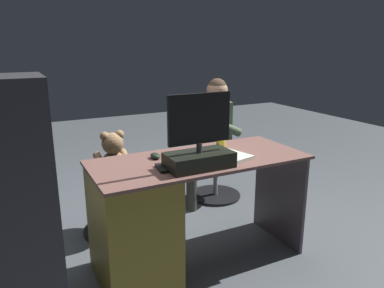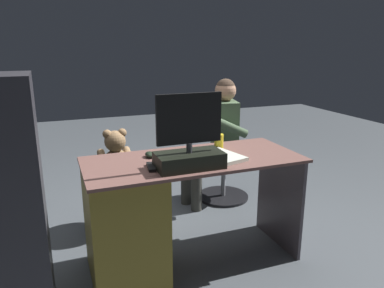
# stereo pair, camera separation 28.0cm
# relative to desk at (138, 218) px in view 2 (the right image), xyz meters

# --- Properties ---
(ground_plane) EXTENTS (10.00, 10.00, 0.00)m
(ground_plane) POSITION_rel_desk_xyz_m (-0.38, -0.43, -0.40)
(ground_plane) COLOR #50565B
(desk) EXTENTS (1.42, 0.62, 0.75)m
(desk) POSITION_rel_desk_xyz_m (0.00, 0.00, 0.00)
(desk) COLOR brown
(desk) RESTS_ON ground_plane
(monitor) EXTENTS (0.41, 0.21, 0.45)m
(monitor) POSITION_rel_desk_xyz_m (-0.29, 0.16, 0.48)
(monitor) COLOR black
(monitor) RESTS_ON desk
(keyboard) EXTENTS (0.42, 0.14, 0.02)m
(keyboard) POSITION_rel_desk_xyz_m (-0.41, -0.11, 0.37)
(keyboard) COLOR black
(keyboard) RESTS_ON desk
(computer_mouse) EXTENTS (0.06, 0.10, 0.04)m
(computer_mouse) POSITION_rel_desk_xyz_m (-0.12, -0.13, 0.37)
(computer_mouse) COLOR #212E1F
(computer_mouse) RESTS_ON desk
(cup) EXTENTS (0.07, 0.07, 0.11)m
(cup) POSITION_rel_desk_xyz_m (-0.63, -0.15, 0.41)
(cup) COLOR yellow
(cup) RESTS_ON desk
(tv_remote) EXTENTS (0.06, 0.15, 0.02)m
(tv_remote) POSITION_rel_desk_xyz_m (-0.07, 0.09, 0.37)
(tv_remote) COLOR black
(tv_remote) RESTS_ON desk
(notebook_binder) EXTENTS (0.29, 0.35, 0.02)m
(notebook_binder) POSITION_rel_desk_xyz_m (-0.55, 0.06, 0.37)
(notebook_binder) COLOR silver
(notebook_binder) RESTS_ON desk
(office_chair_teddy) EXTENTS (0.54, 0.54, 0.45)m
(office_chair_teddy) POSITION_rel_desk_xyz_m (0.01, -0.68, -0.14)
(office_chair_teddy) COLOR black
(office_chair_teddy) RESTS_ON ground_plane
(teddy_bear) EXTENTS (0.27, 0.27, 0.38)m
(teddy_bear) POSITION_rel_desk_xyz_m (0.01, -0.69, 0.23)
(teddy_bear) COLOR #9A754F
(teddy_bear) RESTS_ON office_chair_teddy
(visitor_chair) EXTENTS (0.50, 0.50, 0.45)m
(visitor_chair) POSITION_rel_desk_xyz_m (-1.06, -0.91, -0.13)
(visitor_chair) COLOR black
(visitor_chair) RESTS_ON ground_plane
(person) EXTENTS (0.57, 0.55, 1.17)m
(person) POSITION_rel_desk_xyz_m (-0.97, -0.89, 0.30)
(person) COLOR #506849
(person) RESTS_ON ground_plane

